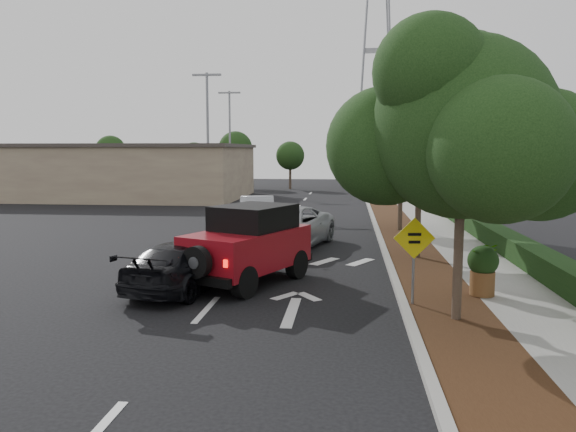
# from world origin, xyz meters

# --- Properties ---
(ground) EXTENTS (120.00, 120.00, 0.00)m
(ground) POSITION_xyz_m (0.00, 0.00, 0.00)
(ground) COLOR black
(ground) RESTS_ON ground
(curb) EXTENTS (0.20, 70.00, 0.15)m
(curb) POSITION_xyz_m (4.60, 12.00, 0.07)
(curb) COLOR #9E9B93
(curb) RESTS_ON ground
(planting_strip) EXTENTS (1.80, 70.00, 0.12)m
(planting_strip) POSITION_xyz_m (5.60, 12.00, 0.06)
(planting_strip) COLOR black
(planting_strip) RESTS_ON ground
(sidewalk) EXTENTS (2.00, 70.00, 0.12)m
(sidewalk) POSITION_xyz_m (7.50, 12.00, 0.06)
(sidewalk) COLOR gray
(sidewalk) RESTS_ON ground
(hedge) EXTENTS (0.80, 70.00, 0.80)m
(hedge) POSITION_xyz_m (8.90, 12.00, 0.40)
(hedge) COLOR black
(hedge) RESTS_ON ground
(commercial_building) EXTENTS (22.00, 12.00, 4.00)m
(commercial_building) POSITION_xyz_m (-16.00, 30.00, 2.00)
(commercial_building) COLOR #826C5A
(commercial_building) RESTS_ON ground
(transmission_tower) EXTENTS (7.00, 4.00, 28.00)m
(transmission_tower) POSITION_xyz_m (6.00, 48.00, 0.00)
(transmission_tower) COLOR slate
(transmission_tower) RESTS_ON ground
(street_tree_near) EXTENTS (3.80, 3.80, 5.92)m
(street_tree_near) POSITION_xyz_m (5.60, -0.50, 0.00)
(street_tree_near) COLOR black
(street_tree_near) RESTS_ON ground
(street_tree_mid) EXTENTS (3.20, 3.20, 5.32)m
(street_tree_mid) POSITION_xyz_m (5.60, 6.50, 0.00)
(street_tree_mid) COLOR black
(street_tree_mid) RESTS_ON ground
(street_tree_far) EXTENTS (3.40, 3.40, 5.62)m
(street_tree_far) POSITION_xyz_m (5.60, 13.00, 0.00)
(street_tree_far) COLOR black
(street_tree_far) RESTS_ON ground
(light_pole_a) EXTENTS (2.00, 0.22, 9.00)m
(light_pole_a) POSITION_xyz_m (-6.50, 26.00, 0.00)
(light_pole_a) COLOR slate
(light_pole_a) RESTS_ON ground
(light_pole_b) EXTENTS (2.00, 0.22, 9.00)m
(light_pole_b) POSITION_xyz_m (-7.50, 38.00, 0.00)
(light_pole_b) COLOR slate
(light_pole_b) RESTS_ON ground
(red_jeep) EXTENTS (3.35, 4.46, 2.18)m
(red_jeep) POSITION_xyz_m (0.60, 2.78, 1.11)
(red_jeep) COLOR black
(red_jeep) RESTS_ON ground
(silver_suv_ahead) EXTENTS (3.88, 6.10, 1.57)m
(silver_suv_ahead) POSITION_xyz_m (0.88, 8.47, 0.78)
(silver_suv_ahead) COLOR #A3A5AB
(silver_suv_ahead) RESTS_ON ground
(black_suv_oncoming) EXTENTS (2.81, 4.78, 1.30)m
(black_suv_oncoming) POSITION_xyz_m (-1.00, 1.84, 0.65)
(black_suv_oncoming) COLOR black
(black_suv_oncoming) RESTS_ON ground
(silver_sedan_oncoming) EXTENTS (2.30, 4.77, 1.51)m
(silver_sedan_oncoming) POSITION_xyz_m (-1.18, 14.59, 0.75)
(silver_sedan_oncoming) COLOR #9D9FA5
(silver_sedan_oncoming) RESTS_ON ground
(parked_suv) EXTENTS (4.88, 2.49, 1.59)m
(parked_suv) POSITION_xyz_m (-8.99, 26.77, 0.80)
(parked_suv) COLOR #999AA0
(parked_suv) RESTS_ON ground
(speed_hump_sign) EXTENTS (0.97, 0.12, 2.06)m
(speed_hump_sign) POSITION_xyz_m (4.80, 0.57, 1.43)
(speed_hump_sign) COLOR slate
(speed_hump_sign) RESTS_ON ground
(terracotta_planter) EXTENTS (0.75, 0.75, 1.31)m
(terracotta_planter) POSITION_xyz_m (6.60, 1.55, 0.89)
(terracotta_planter) COLOR brown
(terracotta_planter) RESTS_ON ground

